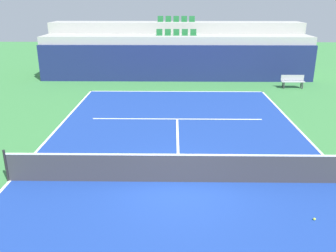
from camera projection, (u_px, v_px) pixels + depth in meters
ground_plane at (179, 182)px, 11.50m from camera, size 80.00×80.00×0.00m
court_surface at (179, 182)px, 11.49m from camera, size 11.00×24.00×0.01m
baseline_far at (176, 91)px, 22.76m from camera, size 11.00×0.10×0.00m
sideline_left at (10, 181)px, 11.57m from camera, size 0.10×24.00×0.00m
service_line_far at (177, 119)px, 17.53m from camera, size 8.26×0.10×0.00m
centre_service_line at (178, 144)px, 14.51m from camera, size 0.10×6.40×0.00m
back_wall at (176, 64)px, 25.25m from camera, size 19.39×0.30×2.53m
stands_tier_lower at (176, 57)px, 26.43m from camera, size 19.39×2.40×3.07m
stands_tier_upper at (176, 47)px, 28.56m from camera, size 19.39×2.40×3.87m
seating_row_lower at (176, 34)px, 25.97m from camera, size 2.91×0.44×0.44m
seating_row_upper at (176, 20)px, 27.96m from camera, size 2.91×0.44×0.44m
tennis_net at (179, 168)px, 11.33m from camera, size 11.08×0.08×1.07m
player_bench at (293, 80)px, 23.52m from camera, size 1.50×0.40×0.85m
tennis_ball_0 at (314, 219)px, 9.49m from camera, size 0.07×0.07×0.07m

